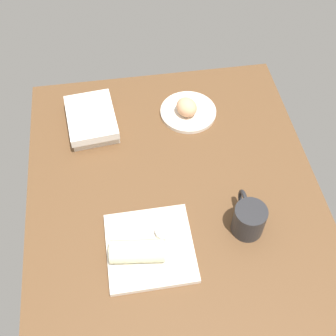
{
  "coord_description": "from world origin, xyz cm",
  "views": [
    {
      "loc": [
        71.43,
        -12.82,
        114.85
      ],
      "look_at": [
        -7.99,
        -0.92,
        7.0
      ],
      "focal_mm": 46.1,
      "sensor_mm": 36.0,
      "label": 1
    }
  ],
  "objects_px": {
    "sauce_cup": "(164,233)",
    "coffee_mug": "(249,219)",
    "book_stack": "(92,121)",
    "round_plate": "(188,112)",
    "breakfast_wrap": "(137,251)",
    "scone_pastry": "(187,107)",
    "square_plate": "(150,248)"
  },
  "relations": [
    {
      "from": "square_plate",
      "to": "round_plate",
      "type": "bearing_deg",
      "value": 158.45
    },
    {
      "from": "square_plate",
      "to": "sauce_cup",
      "type": "height_order",
      "value": "sauce_cup"
    },
    {
      "from": "sauce_cup",
      "to": "coffee_mug",
      "type": "relative_size",
      "value": 0.34
    },
    {
      "from": "book_stack",
      "to": "coffee_mug",
      "type": "distance_m",
      "value": 0.62
    },
    {
      "from": "square_plate",
      "to": "book_stack",
      "type": "relative_size",
      "value": 1.05
    },
    {
      "from": "scone_pastry",
      "to": "square_plate",
      "type": "height_order",
      "value": "scone_pastry"
    },
    {
      "from": "square_plate",
      "to": "scone_pastry",
      "type": "bearing_deg",
      "value": 158.86
    },
    {
      "from": "breakfast_wrap",
      "to": "book_stack",
      "type": "relative_size",
      "value": 0.64
    },
    {
      "from": "sauce_cup",
      "to": "coffee_mug",
      "type": "distance_m",
      "value": 0.24
    },
    {
      "from": "round_plate",
      "to": "book_stack",
      "type": "relative_size",
      "value": 0.86
    },
    {
      "from": "breakfast_wrap",
      "to": "coffee_mug",
      "type": "bearing_deg",
      "value": 105.67
    },
    {
      "from": "scone_pastry",
      "to": "square_plate",
      "type": "distance_m",
      "value": 0.53
    },
    {
      "from": "sauce_cup",
      "to": "book_stack",
      "type": "distance_m",
      "value": 0.49
    },
    {
      "from": "square_plate",
      "to": "coffee_mug",
      "type": "distance_m",
      "value": 0.29
    },
    {
      "from": "book_stack",
      "to": "round_plate",
      "type": "bearing_deg",
      "value": 92.95
    },
    {
      "from": "sauce_cup",
      "to": "breakfast_wrap",
      "type": "distance_m",
      "value": 0.1
    },
    {
      "from": "round_plate",
      "to": "book_stack",
      "type": "height_order",
      "value": "book_stack"
    },
    {
      "from": "scone_pastry",
      "to": "book_stack",
      "type": "bearing_deg",
      "value": -89.21
    },
    {
      "from": "scone_pastry",
      "to": "book_stack",
      "type": "distance_m",
      "value": 0.33
    },
    {
      "from": "round_plate",
      "to": "coffee_mug",
      "type": "distance_m",
      "value": 0.49
    },
    {
      "from": "round_plate",
      "to": "breakfast_wrap",
      "type": "distance_m",
      "value": 0.58
    },
    {
      "from": "book_stack",
      "to": "coffee_mug",
      "type": "xyz_separation_m",
      "value": [
        0.46,
        0.42,
        0.02
      ]
    },
    {
      "from": "coffee_mug",
      "to": "square_plate",
      "type": "bearing_deg",
      "value": -84.66
    },
    {
      "from": "sauce_cup",
      "to": "breakfast_wrap",
      "type": "height_order",
      "value": "breakfast_wrap"
    },
    {
      "from": "scone_pastry",
      "to": "coffee_mug",
      "type": "bearing_deg",
      "value": 11.65
    },
    {
      "from": "scone_pastry",
      "to": "book_stack",
      "type": "height_order",
      "value": "scone_pastry"
    },
    {
      "from": "round_plate",
      "to": "square_plate",
      "type": "distance_m",
      "value": 0.54
    },
    {
      "from": "round_plate",
      "to": "square_plate",
      "type": "height_order",
      "value": "square_plate"
    },
    {
      "from": "square_plate",
      "to": "coffee_mug",
      "type": "relative_size",
      "value": 1.68
    },
    {
      "from": "scone_pastry",
      "to": "square_plate",
      "type": "xyz_separation_m",
      "value": [
        0.49,
        -0.19,
        -0.04
      ]
    },
    {
      "from": "sauce_cup",
      "to": "book_stack",
      "type": "relative_size",
      "value": 0.22
    },
    {
      "from": "sauce_cup",
      "to": "coffee_mug",
      "type": "bearing_deg",
      "value": 89.01
    }
  ]
}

